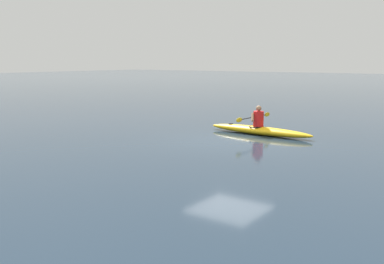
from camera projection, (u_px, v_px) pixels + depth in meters
ground_plane at (230, 140)px, 15.25m from camera, size 160.00×160.00×0.00m
kayak at (259, 130)px, 16.44m from camera, size 4.30×0.83×0.31m
kayaker at (258, 118)px, 16.40m from camera, size 0.47×2.46×0.79m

